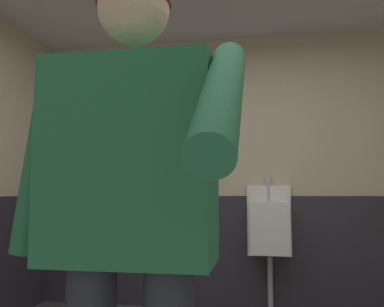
# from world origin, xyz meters

# --- Properties ---
(wall_back) EXTENTS (4.52, 0.12, 2.60)m
(wall_back) POSITION_xyz_m (0.00, 2.02, 1.30)
(wall_back) COLOR beige
(wall_back) RESTS_ON ground_plane
(wainscot_band_back) EXTENTS (3.92, 0.03, 1.05)m
(wainscot_band_back) POSITION_xyz_m (0.00, 1.95, 0.53)
(wainscot_band_back) COLOR #2D2833
(wainscot_band_back) RESTS_ON ground_plane
(urinal_solo) EXTENTS (0.40, 0.34, 1.24)m
(urinal_solo) POSITION_xyz_m (0.29, 1.80, 0.78)
(urinal_solo) COLOR white
(urinal_solo) RESTS_ON ground_plane
(person) EXTENTS (0.69, 0.60, 1.73)m
(person) POSITION_xyz_m (-0.14, -0.80, 1.02)
(person) COLOR #2D3342
(person) RESTS_ON ground_plane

